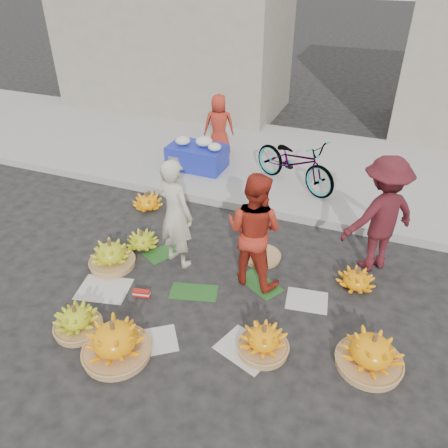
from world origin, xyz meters
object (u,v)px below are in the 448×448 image
(banana_bunch_4, at_px, (371,352))
(flower_table, at_px, (197,155))
(bicycle, at_px, (295,162))
(vendor_cream, at_px, (175,214))
(banana_bunch_0, at_px, (111,255))

(banana_bunch_4, height_order, flower_table, flower_table)
(banana_bunch_4, xyz_separation_m, bicycle, (-1.82, 3.81, 0.39))
(vendor_cream, relative_size, flower_table, 1.44)
(vendor_cream, bearing_deg, flower_table, -52.09)
(banana_bunch_4, distance_m, vendor_cream, 3.12)
(banana_bunch_4, bearing_deg, bicycle, 115.55)
(banana_bunch_0, distance_m, vendor_cream, 1.18)
(banana_bunch_4, relative_size, flower_table, 0.71)
(flower_table, distance_m, bicycle, 2.06)
(flower_table, xyz_separation_m, bicycle, (2.04, -0.06, 0.22))
(bicycle, bearing_deg, banana_bunch_0, 177.08)
(banana_bunch_0, bearing_deg, vendor_cream, 27.41)
(banana_bunch_4, xyz_separation_m, vendor_cream, (-2.90, 0.97, 0.62))
(banana_bunch_0, distance_m, banana_bunch_4, 3.80)
(banana_bunch_0, bearing_deg, flower_table, 91.70)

